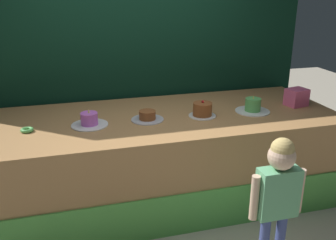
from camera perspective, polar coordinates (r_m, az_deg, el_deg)
ground_plane at (r=3.53m, az=-0.72°, el=-17.40°), size 12.00×12.00×0.00m
stage_platform at (r=3.86m, az=-3.32°, el=-6.00°), size 3.88×1.39×0.92m
curtain_backdrop at (r=4.30m, az=-5.85°, el=10.51°), size 4.15×0.08×2.89m
child_figure at (r=2.90m, az=16.53°, el=-10.03°), size 0.44×0.20×1.13m
pink_box at (r=4.24m, az=19.12°, el=3.32°), size 0.24×0.21×0.18m
donut at (r=3.53m, az=-20.84°, el=-1.44°), size 0.11×0.11×0.03m
cake_left at (r=3.51m, az=-11.98°, el=-0.06°), size 0.34×0.34×0.16m
cake_center at (r=3.59m, az=-3.19°, el=0.56°), size 0.31×0.31×0.09m
cake_right at (r=3.69m, az=5.31°, el=1.55°), size 0.27×0.27×0.17m
cake_far_right at (r=3.91m, az=12.89°, el=2.06°), size 0.35×0.35×0.17m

